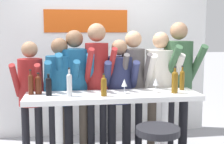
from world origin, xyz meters
TOP-DOWN VIEW (x-y plane):
  - back_wall at (-0.00, 1.54)m, footprint 3.66×0.12m
  - tasting_table at (0.00, 0.00)m, footprint 2.06×0.54m
  - person_far_left at (-1.00, 0.49)m, footprint 0.41×0.52m
  - person_left at (-0.62, 0.44)m, footprint 0.47×0.56m
  - person_center_left at (-0.43, 0.49)m, footprint 0.49×0.57m
  - person_center at (-0.14, 0.43)m, footprint 0.41×0.56m
  - person_center_right at (0.16, 0.46)m, footprint 0.46×0.54m
  - person_right at (0.35, 0.51)m, footprint 0.37×0.51m
  - person_far_right at (0.73, 0.49)m, footprint 0.46×0.55m
  - person_rightmost at (0.99, 0.49)m, footprint 0.54×0.64m
  - wine_bottle_0 at (-0.51, -0.06)m, footprint 0.06×0.06m
  - wine_bottle_1 at (0.90, 0.11)m, footprint 0.06×0.06m
  - wine_bottle_2 at (-0.95, 0.11)m, footprint 0.06×0.06m
  - wine_bottle_3 at (0.74, -0.06)m, footprint 0.08×0.08m
  - wine_bottle_4 at (-0.75, 0.01)m, footprint 0.07×0.07m
  - wine_bottle_5 at (-0.87, 0.13)m, footprint 0.08×0.08m
  - wine_bottle_6 at (-0.12, -0.10)m, footprint 0.07×0.07m
  - wine_glass_0 at (0.13, 0.00)m, footprint 0.07×0.07m
  - wine_glass_1 at (0.52, 0.01)m, footprint 0.07×0.07m

SIDE VIEW (x-z plane):
  - tasting_table at x=0.00m, z-range 0.32..1.30m
  - person_center_right at x=0.16m, z-range 0.19..1.80m
  - person_far_left at x=-1.00m, z-range 0.20..1.79m
  - person_left at x=-0.62m, z-range 0.19..1.83m
  - person_far_right at x=0.73m, z-range 0.20..1.91m
  - person_center_left at x=-0.43m, z-range 0.20..1.93m
  - person_right at x=0.35m, z-range 0.22..1.95m
  - wine_bottle_4 at x=-0.75m, z-range 0.98..1.23m
  - wine_bottle_6 at x=-0.12m, z-range 0.98..1.23m
  - wine_bottle_5 at x=-0.87m, z-range 0.98..1.23m
  - wine_glass_0 at x=0.13m, z-range 1.02..1.20m
  - wine_glass_1 at x=0.52m, z-range 1.02..1.20m
  - wine_bottle_2 at x=-0.95m, z-range 0.97..1.27m
  - wine_bottle_1 at x=0.90m, z-range 0.97..1.28m
  - wine_bottle_0 at x=-0.51m, z-range 0.97..1.30m
  - wine_bottle_3 at x=0.74m, z-range 0.97..1.29m
  - person_rightmost at x=0.99m, z-range 0.22..2.06m
  - person_center at x=-0.14m, z-range 0.25..2.07m
  - back_wall at x=0.00m, z-range 0.00..2.77m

